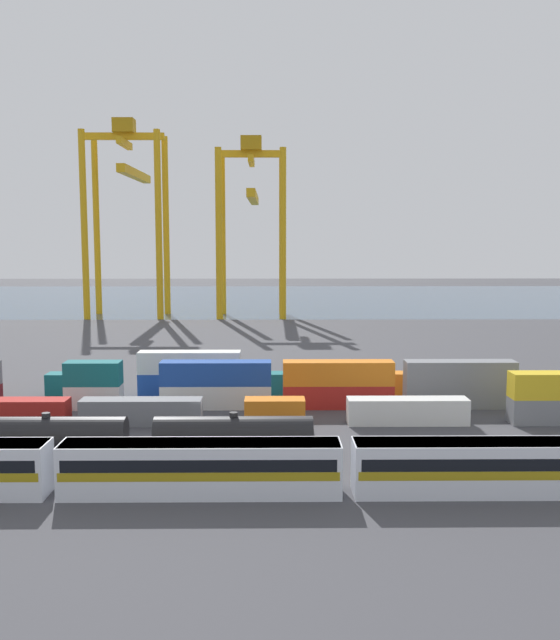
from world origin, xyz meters
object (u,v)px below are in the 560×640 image
passenger_train (201,466)px  gantry_crane_central (252,209)px  shipping_container_25 (306,383)px  shipping_container_13 (216,396)px  gantry_crane_west (128,197)px  freight_tank_row (47,439)px  shipping_container_3 (275,411)px  shipping_container_1 (8,412)px  shipping_container_17 (459,396)px

passenger_train → gantry_crane_central: 121.68m
passenger_train → shipping_container_25: (9.25, 32.68, -0.84)m
shipping_container_13 → gantry_crane_west: 100.18m
freight_tank_row → shipping_container_3: (19.05, 11.57, -0.63)m
shipping_container_13 → gantry_crane_west: (-28.07, 92.35, 26.84)m
shipping_container_3 → shipping_container_25: 13.97m
shipping_container_1 → gantry_crane_central: 105.28m
shipping_container_1 → shipping_container_13: 21.37m
shipping_container_13 → freight_tank_row: bearing=-124.7°
shipping_container_3 → shipping_container_25: (3.83, 13.44, 0.00)m
passenger_train → gantry_crane_west: gantry_crane_west is taller
passenger_train → shipping_container_3: (5.42, 19.24, -0.84)m
shipping_container_1 → shipping_container_3: size_ratio=2.00×
freight_tank_row → shipping_container_25: freight_tank_row is taller
shipping_container_3 → shipping_container_13: 9.29m
shipping_container_1 → shipping_container_25: same height
shipping_container_13 → gantry_crane_central: 96.54m
passenger_train → freight_tank_row: (-13.63, 7.68, -0.21)m
shipping_container_13 → gantry_crane_central: gantry_crane_central is taller
shipping_container_17 → gantry_crane_west: size_ratio=0.26×
shipping_container_3 → gantry_crane_central: size_ratio=0.14×
shipping_container_17 → shipping_container_25: size_ratio=1.00×
shipping_container_13 → shipping_container_25: same height
shipping_container_13 → shipping_container_17: size_ratio=1.00×
shipping_container_25 → shipping_container_3: bearing=-105.9°
passenger_train → shipping_container_3: 20.01m
passenger_train → shipping_container_13: size_ratio=5.19×
gantry_crane_west → passenger_train: bearing=-76.2°
passenger_train → gantry_crane_central: (0.30, 119.42, 23.30)m
gantry_crane_west → gantry_crane_central: gantry_crane_west is taller
gantry_crane_central → shipping_container_17: bearing=-74.7°
freight_tank_row → shipping_container_13: 22.24m
freight_tank_row → gantry_crane_west: bearing=97.9°
shipping_container_1 → shipping_container_3: same height
shipping_container_13 → gantry_crane_central: (1.29, 93.46, 24.14)m
freight_tank_row → shipping_container_1: bearing=123.5°
passenger_train → shipping_container_17: passenger_train is taller
freight_tank_row → shipping_container_17: freight_tank_row is taller
shipping_container_1 → shipping_container_17: 47.57m
passenger_train → shipping_container_25: size_ratio=5.19×
passenger_train → shipping_container_17: size_ratio=5.19×
freight_tank_row → shipping_container_3: bearing=31.3°
shipping_container_1 → shipping_container_13: bearing=18.3°
shipping_container_13 → shipping_container_3: bearing=-46.3°
gantry_crane_west → gantry_crane_central: (29.36, 1.11, -2.70)m
shipping_container_1 → gantry_crane_west: gantry_crane_west is taller
shipping_container_13 → gantry_crane_west: gantry_crane_west is taller
gantry_crane_central → freight_tank_row: bearing=-97.1°
shipping_container_1 → gantry_crane_west: bearing=94.5°
freight_tank_row → shipping_container_17: bearing=24.9°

